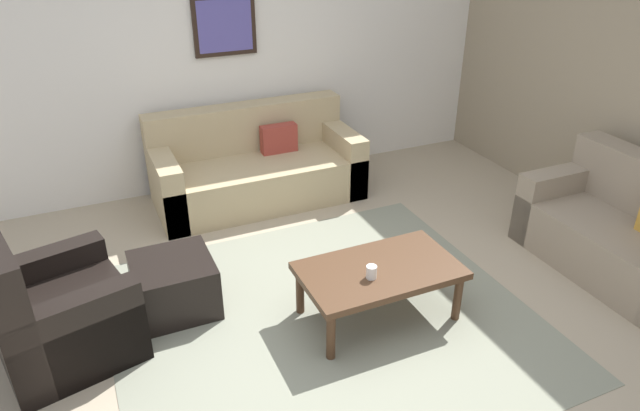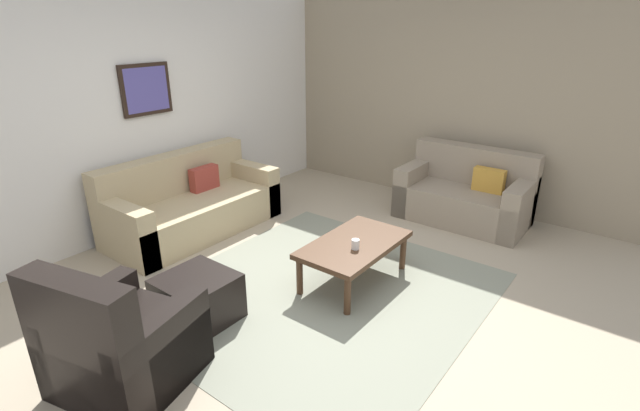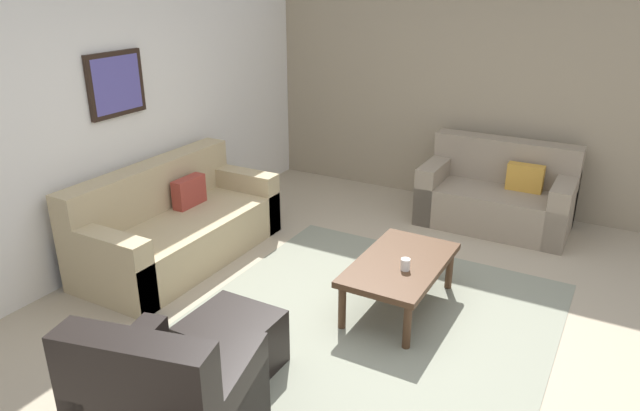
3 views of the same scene
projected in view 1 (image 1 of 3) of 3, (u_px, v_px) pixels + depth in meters
ground_plane at (324, 320)px, 4.09m from camera, size 8.00×8.00×0.00m
rear_partition at (213, 47)px, 5.54m from camera, size 6.00×0.12×2.80m
area_rug at (324, 319)px, 4.09m from camera, size 2.87×2.65×0.01m
couch_main at (255, 168)px, 5.71m from camera, size 1.98×0.91×0.88m
couch_loveseat at (629, 236)px, 4.54m from camera, size 0.83×1.52×0.88m
armchair_leather at (51, 318)px, 3.63m from camera, size 0.96×0.96×0.95m
ottoman at (174, 285)px, 4.12m from camera, size 0.56×0.56×0.40m
coffee_table at (379, 274)px, 3.97m from camera, size 1.10×0.64×0.41m
cup at (371, 272)px, 3.82m from camera, size 0.07×0.07×0.09m
framed_artwork at (225, 26)px, 5.41m from camera, size 0.60×0.04×0.56m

